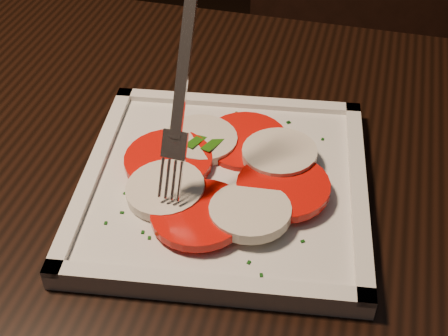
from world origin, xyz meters
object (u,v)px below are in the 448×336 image
plate (224,186)px  fork (186,78)px  chair (349,42)px  table (307,312)px

plate → fork: (-0.03, -0.00, 0.12)m
plate → chair: bearing=86.2°
chair → fork: bearing=-103.0°
table → chair: 0.76m
plate → fork: bearing=-175.7°
chair → plate: chair is taller
table → chair: size_ratio=1.32×
table → fork: size_ratio=6.87×
table → chair: chair is taller
fork → plate: bearing=5.3°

